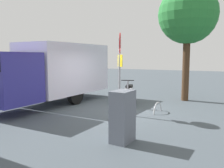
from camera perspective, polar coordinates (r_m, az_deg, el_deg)
ground_plane at (r=9.73m, az=0.83°, el=-6.35°), size 60.00×60.00×0.00m
box_truck_near at (r=11.05m, az=-14.72°, el=3.22°), size 8.16×2.62×2.79m
motorcycle at (r=10.75m, az=4.14°, el=-2.29°), size 1.76×0.76×1.20m
stop_sign at (r=8.74m, az=1.92°, el=5.67°), size 0.71×0.33×3.06m
street_tree at (r=12.36m, az=17.93°, el=15.62°), size 2.84×2.84×5.64m
utility_cabinet at (r=6.05m, az=2.58°, el=-7.90°), size 0.68×0.49×1.33m
bike_rack_hoop at (r=9.47m, az=10.99°, el=-6.82°), size 0.85×0.11×0.85m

